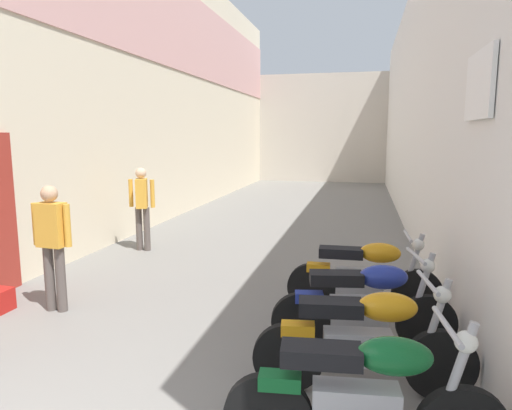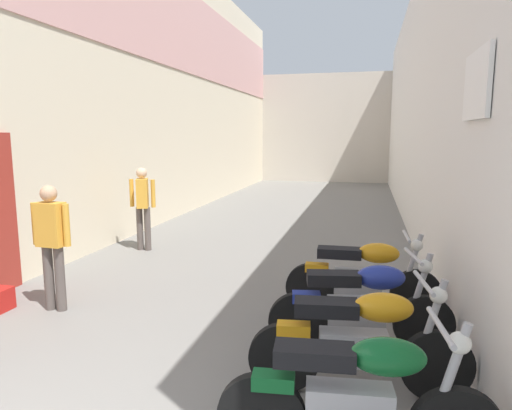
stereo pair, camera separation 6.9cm
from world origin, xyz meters
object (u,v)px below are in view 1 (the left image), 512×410
Objects in this scene: motorcycle_nearest at (365,395)px; motorcycle_fourth at (365,275)px; motorcycle_third at (365,304)px; pedestrian_mid_alley at (52,239)px; pedestrian_further_down at (142,202)px; motorcycle_second at (365,338)px.

motorcycle_nearest and motorcycle_fourth have the same top height.
motorcycle_fourth is (0.00, 0.98, 0.00)m from motorcycle_third.
pedestrian_mid_alley is 3.02m from pedestrian_further_down.
pedestrian_mid_alley is (-3.72, -0.75, 0.42)m from motorcycle_fourth.
motorcycle_second and motorcycle_fourth have the same top height.
motorcycle_nearest is at bearing -90.00° from motorcycle_third.
motorcycle_second is at bearing -15.48° from pedestrian_mid_alley.
motorcycle_second is at bearing -89.99° from motorcycle_third.
pedestrian_mid_alley is at bearing 153.22° from motorcycle_nearest.
motorcycle_nearest is 0.85m from motorcycle_second.
motorcycle_third is (-0.00, 1.65, 0.00)m from motorcycle_nearest.
pedestrian_further_down is at bearing 151.08° from motorcycle_fourth.
motorcycle_second is 5.75m from pedestrian_further_down.
motorcycle_third is 5.21m from pedestrian_further_down.
motorcycle_fourth is (0.00, 1.78, 0.00)m from motorcycle_second.
pedestrian_further_down is at bearing 129.85° from motorcycle_nearest.
pedestrian_mid_alley reaches higher than motorcycle_third.
pedestrian_further_down reaches higher than motorcycle_second.
pedestrian_further_down is at bearing 141.59° from motorcycle_third.
pedestrian_mid_alley is at bearing -168.58° from motorcycle_fourth.
motorcycle_third is 0.98m from motorcycle_fourth.
motorcycle_second is 0.80m from motorcycle_third.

